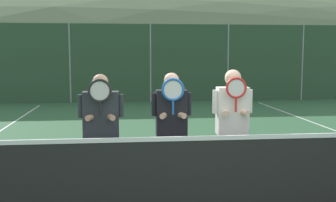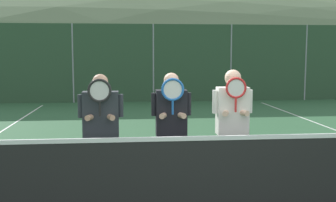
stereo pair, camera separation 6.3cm
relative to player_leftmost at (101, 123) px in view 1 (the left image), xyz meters
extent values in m
ellipsoid|color=#5B7551|center=(1.45, 50.56, -1.03)|extent=(104.64, 58.13, 20.35)
cube|color=beige|center=(1.83, 17.62, 0.39)|extent=(20.15, 5.00, 2.84)
cube|color=#3D4247|center=(1.83, 17.62, 1.99)|extent=(20.65, 5.50, 0.36)
cylinder|color=gray|center=(-1.74, 11.18, 0.53)|extent=(0.06, 0.06, 3.12)
cylinder|color=gray|center=(1.45, 11.18, 0.53)|extent=(0.06, 0.06, 3.12)
cylinder|color=gray|center=(4.64, 11.18, 0.53)|extent=(0.06, 0.06, 3.12)
cylinder|color=gray|center=(7.83, 11.18, 0.53)|extent=(0.06, 0.06, 3.12)
cube|color=#2D4C33|center=(1.45, 11.18, 0.53)|extent=(19.12, 0.02, 3.12)
cube|color=black|center=(1.45, -0.62, -0.58)|extent=(11.26, 0.02, 0.89)
cube|color=white|center=(1.45, -0.62, -0.11)|extent=(11.26, 0.03, 0.06)
cylinder|color=white|center=(-0.13, 0.01, -0.62)|extent=(0.13, 0.13, 0.82)
cylinder|color=white|center=(0.13, 0.01, -0.62)|extent=(0.13, 0.13, 0.82)
cube|color=#282D33|center=(0.00, 0.01, 0.11)|extent=(0.49, 0.22, 0.65)
sphere|color=tan|center=(0.00, 0.01, 0.57)|extent=(0.22, 0.22, 0.22)
cylinder|color=#282D33|center=(-0.27, 0.01, 0.24)|extent=(0.08, 0.08, 0.32)
cylinder|color=#282D33|center=(0.27, 0.01, 0.24)|extent=(0.08, 0.08, 0.32)
cylinder|color=tan|center=(-0.12, -0.08, 0.10)|extent=(0.16, 0.27, 0.08)
cylinder|color=tan|center=(0.12, -0.08, 0.10)|extent=(0.16, 0.27, 0.08)
cylinder|color=black|center=(0.00, -0.17, 0.22)|extent=(0.03, 0.03, 0.20)
torus|color=black|center=(0.00, -0.17, 0.47)|extent=(0.32, 0.03, 0.32)
cylinder|color=silver|center=(0.00, -0.17, 0.47)|extent=(0.26, 0.00, 0.26)
cylinder|color=#56565B|center=(0.86, 0.01, -0.61)|extent=(0.13, 0.13, 0.82)
cylinder|color=#56565B|center=(1.10, 0.01, -0.61)|extent=(0.13, 0.13, 0.82)
cube|color=black|center=(0.98, 0.01, 0.12)|extent=(0.43, 0.22, 0.65)
sphere|color=tan|center=(0.98, 0.01, 0.58)|extent=(0.21, 0.21, 0.21)
cylinder|color=black|center=(0.74, 0.01, 0.25)|extent=(0.08, 0.08, 0.32)
cylinder|color=black|center=(1.22, 0.01, 0.25)|extent=(0.08, 0.08, 0.32)
cylinder|color=tan|center=(0.87, -0.08, 0.11)|extent=(0.16, 0.27, 0.08)
cylinder|color=tan|center=(1.09, -0.08, 0.11)|extent=(0.16, 0.27, 0.08)
cylinder|color=#1E5BAD|center=(0.98, -0.17, 0.23)|extent=(0.03, 0.03, 0.20)
torus|color=#1E5BAD|center=(0.98, -0.17, 0.47)|extent=(0.31, 0.03, 0.31)
cylinder|color=silver|center=(0.98, -0.17, 0.47)|extent=(0.26, 0.00, 0.26)
cylinder|color=white|center=(1.72, -0.02, -0.60)|extent=(0.13, 0.13, 0.84)
cylinder|color=white|center=(1.96, -0.02, -0.60)|extent=(0.13, 0.13, 0.84)
cube|color=white|center=(1.84, -0.02, 0.15)|extent=(0.44, 0.22, 0.67)
sphere|color=#DBB293|center=(1.84, -0.02, 0.62)|extent=(0.23, 0.23, 0.23)
cylinder|color=white|center=(1.60, -0.02, 0.28)|extent=(0.08, 0.08, 0.33)
cylinder|color=white|center=(2.09, -0.02, 0.28)|extent=(0.08, 0.08, 0.33)
cylinder|color=#DBB293|center=(1.73, -0.11, 0.14)|extent=(0.16, 0.27, 0.08)
cylinder|color=#DBB293|center=(1.95, -0.11, 0.14)|extent=(0.16, 0.27, 0.08)
cylinder|color=red|center=(1.84, -0.20, 0.26)|extent=(0.03, 0.03, 0.20)
torus|color=red|center=(1.84, -0.20, 0.49)|extent=(0.29, 0.03, 0.29)
cylinder|color=silver|center=(1.84, -0.20, 0.49)|extent=(0.24, 0.00, 0.24)
cube|color=silver|center=(-4.88, 13.74, -0.30)|extent=(4.40, 1.89, 0.86)
cube|color=#2D3842|center=(-4.88, 13.74, 0.49)|extent=(2.42, 1.74, 0.70)
cylinder|color=black|center=(-3.45, 12.77, -0.73)|extent=(0.60, 0.16, 0.60)
cylinder|color=black|center=(-3.45, 14.70, -0.73)|extent=(0.60, 0.16, 0.60)
cube|color=black|center=(0.00, 13.33, -0.31)|extent=(4.37, 1.77, 0.84)
cube|color=#2D3842|center=(0.00, 13.33, 0.45)|extent=(2.41, 1.63, 0.68)
cylinder|color=black|center=(1.42, 12.42, -0.73)|extent=(0.60, 0.16, 0.60)
cylinder|color=black|center=(1.42, 14.23, -0.73)|extent=(0.60, 0.16, 0.60)
cylinder|color=black|center=(-1.42, 12.42, -0.73)|extent=(0.60, 0.16, 0.60)
cylinder|color=black|center=(-1.42, 14.23, -0.73)|extent=(0.60, 0.16, 0.60)
cube|color=slate|center=(4.88, 13.66, -0.29)|extent=(4.40, 1.88, 0.87)
cube|color=#2D3842|center=(4.88, 13.66, 0.50)|extent=(2.42, 1.73, 0.71)
cylinder|color=black|center=(6.31, 12.70, -0.73)|extent=(0.60, 0.16, 0.60)
cylinder|color=black|center=(6.31, 14.62, -0.73)|extent=(0.60, 0.16, 0.60)
cylinder|color=black|center=(3.45, 12.70, -0.73)|extent=(0.60, 0.16, 0.60)
cylinder|color=black|center=(3.45, 14.62, -0.73)|extent=(0.60, 0.16, 0.60)
cube|color=maroon|center=(9.93, 13.72, -0.31)|extent=(4.70, 1.74, 0.82)
cube|color=#2D3842|center=(9.93, 13.72, 0.43)|extent=(2.59, 1.60, 0.67)
cylinder|color=black|center=(8.40, 12.83, -0.73)|extent=(0.60, 0.16, 0.60)
cylinder|color=black|center=(8.40, 14.61, -0.73)|extent=(0.60, 0.16, 0.60)
camera|label=1|loc=(0.29, -5.78, 0.97)|focal=45.00mm
camera|label=2|loc=(0.36, -5.79, 0.97)|focal=45.00mm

